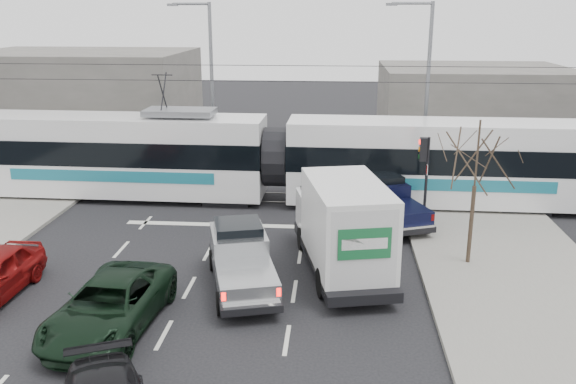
# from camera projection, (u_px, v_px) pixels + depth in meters

# --- Properties ---
(ground) EXTENTS (120.00, 120.00, 0.00)m
(ground) POSITION_uv_depth(u_px,v_px,m) (242.00, 289.00, 19.50)
(ground) COLOR black
(ground) RESTS_ON ground
(sidewalk_right) EXTENTS (6.00, 60.00, 0.15)m
(sidewalk_right) POSITION_uv_depth(u_px,v_px,m) (530.00, 297.00, 18.80)
(sidewalk_right) COLOR gray
(sidewalk_right) RESTS_ON ground
(rails) EXTENTS (60.00, 1.60, 0.03)m
(rails) POSITION_uv_depth(u_px,v_px,m) (273.00, 197.00, 29.05)
(rails) COLOR #33302D
(rails) RESTS_ON ground
(building_left) EXTENTS (14.00, 10.00, 6.00)m
(building_left) POSITION_uv_depth(u_px,v_px,m) (83.00, 97.00, 40.71)
(building_left) COLOR slate
(building_left) RESTS_ON ground
(building_right) EXTENTS (12.00, 10.00, 5.00)m
(building_right) POSITION_uv_depth(u_px,v_px,m) (472.00, 105.00, 40.80)
(building_right) COLOR slate
(building_right) RESTS_ON ground
(bare_tree) EXTENTS (2.40, 2.40, 5.00)m
(bare_tree) POSITION_uv_depth(u_px,v_px,m) (477.00, 160.00, 20.23)
(bare_tree) COLOR #47382B
(bare_tree) RESTS_ON ground
(traffic_signal) EXTENTS (0.44, 0.44, 3.60)m
(traffic_signal) POSITION_uv_depth(u_px,v_px,m) (424.00, 162.00, 24.43)
(traffic_signal) COLOR black
(traffic_signal) RESTS_ON ground
(street_lamp_near) EXTENTS (2.38, 0.25, 9.00)m
(street_lamp_near) POSITION_uv_depth(u_px,v_px,m) (424.00, 81.00, 30.85)
(street_lamp_near) COLOR slate
(street_lamp_near) RESTS_ON ground
(street_lamp_far) EXTENTS (2.38, 0.25, 9.00)m
(street_lamp_far) POSITION_uv_depth(u_px,v_px,m) (208.00, 76.00, 33.63)
(street_lamp_far) COLOR slate
(street_lamp_far) RESTS_ON ground
(catenary) EXTENTS (60.00, 0.20, 7.00)m
(catenary) POSITION_uv_depth(u_px,v_px,m) (273.00, 117.00, 27.94)
(catenary) COLOR black
(catenary) RESTS_ON ground
(tram) EXTENTS (28.39, 3.36, 5.79)m
(tram) POSITION_uv_depth(u_px,v_px,m) (275.00, 158.00, 27.95)
(tram) COLOR white
(tram) RESTS_ON ground
(silver_pickup) EXTENTS (3.05, 5.47, 1.88)m
(silver_pickup) POSITION_uv_depth(u_px,v_px,m) (241.00, 257.00, 19.64)
(silver_pickup) COLOR black
(silver_pickup) RESTS_ON ground
(box_truck) EXTENTS (3.62, 6.93, 3.30)m
(box_truck) POSITION_uv_depth(u_px,v_px,m) (343.00, 227.00, 20.34)
(box_truck) COLOR black
(box_truck) RESTS_ON ground
(navy_pickup) EXTENTS (3.21, 4.89, 1.94)m
(navy_pickup) POSITION_uv_depth(u_px,v_px,m) (388.00, 201.00, 25.35)
(navy_pickup) COLOR black
(navy_pickup) RESTS_ON ground
(green_car) EXTENTS (2.77, 5.34, 1.44)m
(green_car) POSITION_uv_depth(u_px,v_px,m) (110.00, 305.00, 16.90)
(green_car) COLOR black
(green_car) RESTS_ON ground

